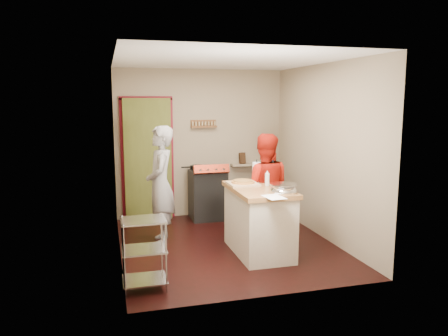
{
  "coord_description": "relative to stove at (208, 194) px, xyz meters",
  "views": [
    {
      "loc": [
        -1.64,
        -5.85,
        2.07
      ],
      "look_at": [
        -0.04,
        0.0,
        1.12
      ],
      "focal_mm": 35.0,
      "sensor_mm": 36.0,
      "label": 1
    }
  ],
  "objects": [
    {
      "name": "person_red",
      "position": [
        0.53,
        -1.38,
        0.35
      ],
      "size": [
        0.93,
        0.83,
        1.59
      ],
      "primitive_type": "imported",
      "rotation": [
        0.0,
        0.0,
        2.8
      ],
      "color": "#A8170B",
      "rests_on": "ground"
    },
    {
      "name": "wire_shelving",
      "position": [
        -1.33,
        -2.62,
        -0.01
      ],
      "size": [
        0.48,
        0.4,
        0.8
      ],
      "color": "silver",
      "rests_on": "ground"
    },
    {
      "name": "stove",
      "position": [
        0.0,
        0.0,
        0.0
      ],
      "size": [
        0.6,
        0.63,
        1.0
      ],
      "color": "black",
      "rests_on": "ground"
    },
    {
      "name": "person_stripe",
      "position": [
        -0.95,
        -1.08,
        0.4
      ],
      "size": [
        0.48,
        0.66,
        1.71
      ],
      "primitive_type": "imported",
      "rotation": [
        0.0,
        0.0,
        -1.68
      ],
      "color": "#A3A3A8",
      "rests_on": "ground"
    },
    {
      "name": "island",
      "position": [
        0.28,
        -1.87,
        0.03
      ],
      "size": [
        0.72,
        1.37,
        1.22
      ],
      "color": "beige",
      "rests_on": "ground"
    },
    {
      "name": "right_wall",
      "position": [
        1.45,
        -1.42,
        0.85
      ],
      "size": [
        0.04,
        3.5,
        2.6
      ],
      "primitive_type": "cube",
      "color": "gray",
      "rests_on": "ground"
    },
    {
      "name": "ceiling",
      "position": [
        -0.05,
        -1.42,
        2.16
      ],
      "size": [
        3.0,
        3.5,
        0.02
      ],
      "primitive_type": "cube",
      "color": "white",
      "rests_on": "back_wall"
    },
    {
      "name": "back_wall",
      "position": [
        -0.69,
        0.36,
        0.68
      ],
      "size": [
        3.0,
        0.44,
        2.6
      ],
      "color": "gray",
      "rests_on": "ground"
    },
    {
      "name": "left_wall",
      "position": [
        -1.55,
        -1.42,
        0.85
      ],
      "size": [
        0.04,
        3.5,
        2.6
      ],
      "primitive_type": "cube",
      "color": "gray",
      "rests_on": "ground"
    },
    {
      "name": "floor",
      "position": [
        -0.05,
        -1.42,
        -0.45
      ],
      "size": [
        3.5,
        3.5,
        0.0
      ],
      "primitive_type": "plane",
      "color": "black",
      "rests_on": "ground"
    }
  ]
}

